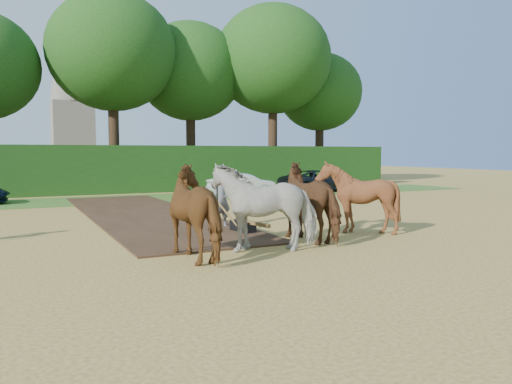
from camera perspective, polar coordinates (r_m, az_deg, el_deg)
name	(u,v)px	position (r m, az deg, el deg)	size (l,w,h in m)	color
ground	(153,246)	(14.04, -11.75, -6.06)	(120.00, 120.00, 0.00)	gold
earth_strip	(145,214)	(21.11, -12.60, -2.46)	(4.50, 17.00, 0.05)	#472D1C
grass_verge	(84,201)	(27.70, -19.06, -0.97)	(50.00, 5.00, 0.03)	#38601E
hedgerow	(73,170)	(32.07, -20.16, 2.38)	(46.00, 1.60, 3.00)	#14380F
plough_team	(289,203)	(14.02, 3.77, -1.30)	(7.63, 6.04, 2.29)	brown
parked_cars	(81,188)	(27.70, -19.42, 0.41)	(35.41, 3.54, 1.41)	silver
treeline	(36,51)	(35.68, -23.86, 14.52)	(48.70, 10.60, 14.21)	#382616
church	(71,64)	(69.67, -20.42, 13.51)	(5.20, 5.20, 27.00)	slate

